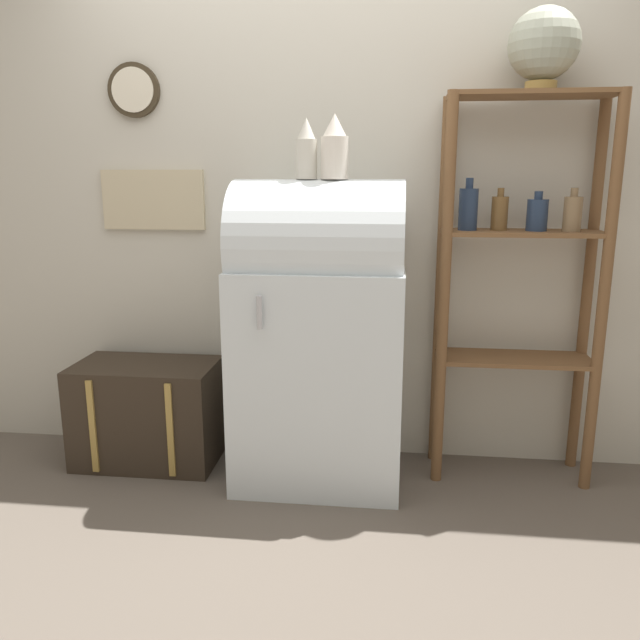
# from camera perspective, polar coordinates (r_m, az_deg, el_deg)

# --- Properties ---
(ground_plane) EXTENTS (12.00, 12.00, 0.00)m
(ground_plane) POSITION_cam_1_polar(r_m,az_deg,el_deg) (2.89, -0.71, -16.20)
(ground_plane) COLOR #60564C
(wall_back) EXTENTS (7.00, 0.09, 2.70)m
(wall_back) POSITION_cam_1_polar(r_m,az_deg,el_deg) (3.09, 0.53, 11.91)
(wall_back) COLOR beige
(wall_back) RESTS_ON ground_plane
(refrigerator) EXTENTS (0.76, 0.62, 1.40)m
(refrigerator) POSITION_cam_1_polar(r_m,az_deg,el_deg) (2.86, -0.08, -1.05)
(refrigerator) COLOR silver
(refrigerator) RESTS_ON ground_plane
(suitcase_trunk) EXTENTS (0.69, 0.41, 0.51)m
(suitcase_trunk) POSITION_cam_1_polar(r_m,az_deg,el_deg) (3.27, -15.48, -8.17)
(suitcase_trunk) COLOR #33281E
(suitcase_trunk) RESTS_ON ground_plane
(shelf_unit) EXTENTS (0.73, 0.28, 1.76)m
(shelf_unit) POSITION_cam_1_polar(r_m,az_deg,el_deg) (2.97, 17.72, 4.94)
(shelf_unit) COLOR brown
(shelf_unit) RESTS_ON ground_plane
(globe) EXTENTS (0.29, 0.29, 0.33)m
(globe) POSITION_cam_1_polar(r_m,az_deg,el_deg) (2.99, 19.78, 22.57)
(globe) COLOR #AD8942
(globe) RESTS_ON shelf_unit
(vase_left) EXTENTS (0.09, 0.09, 0.26)m
(vase_left) POSITION_cam_1_polar(r_m,az_deg,el_deg) (2.78, -1.24, 15.21)
(vase_left) COLOR beige
(vase_left) RESTS_ON refrigerator
(vase_center) EXTENTS (0.12, 0.12, 0.27)m
(vase_center) POSITION_cam_1_polar(r_m,az_deg,el_deg) (2.76, 1.35, 15.38)
(vase_center) COLOR silver
(vase_center) RESTS_ON refrigerator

